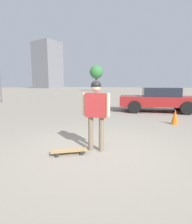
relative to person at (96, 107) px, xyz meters
The scene contains 7 objects.
ground_plane 1.04m from the person, ahead, with size 220.00×220.00×0.00m, color gray.
person is the anchor object (origin of this frame).
skateboard 1.16m from the person, 126.45° to the right, with size 0.73×0.74×0.09m.
car_parked_near 7.14m from the person, 92.48° to the left, with size 4.70×3.28×1.39m.
building_block_distant 89.86m from the person, 138.96° to the left, with size 11.84×10.18×22.45m.
tree_distant 43.37m from the person, 123.04° to the left, with size 3.56×3.56×6.74m.
traffic_cone 4.27m from the person, 75.05° to the left, with size 0.29×0.29×0.59m.
Camera 1 is at (2.18, -3.34, 1.55)m, focal length 28.00 mm.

